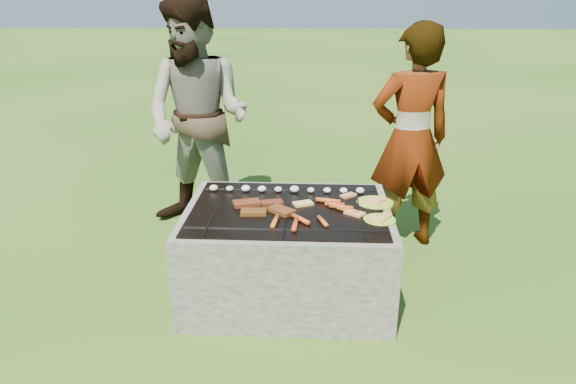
# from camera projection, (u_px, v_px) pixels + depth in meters

# --- Properties ---
(lawn) EXTENTS (60.00, 60.00, 0.00)m
(lawn) POSITION_uv_depth(u_px,v_px,m) (288.00, 291.00, 3.46)
(lawn) COLOR #2A4A12
(lawn) RESTS_ON ground
(fire_pit) EXTENTS (1.30, 1.00, 0.62)m
(fire_pit) POSITION_uv_depth(u_px,v_px,m) (288.00, 254.00, 3.36)
(fire_pit) COLOR gray
(fire_pit) RESTS_ON ground
(mushrooms) EXTENTS (1.06, 0.06, 0.04)m
(mushrooms) POSITION_uv_depth(u_px,v_px,m) (283.00, 189.00, 3.49)
(mushrooms) COLOR beige
(mushrooms) RESTS_ON fire_pit
(pork_slabs) EXTENTS (0.42, 0.28, 0.02)m
(pork_slabs) POSITION_uv_depth(u_px,v_px,m) (262.00, 207.00, 3.22)
(pork_slabs) COLOR #9D3E1C
(pork_slabs) RESTS_ON fire_pit
(sausages) EXTENTS (0.53, 0.49, 0.03)m
(sausages) POSITION_uv_depth(u_px,v_px,m) (316.00, 214.00, 3.12)
(sausages) COLOR orange
(sausages) RESTS_ON fire_pit
(bread_on_grate) EXTENTS (0.46, 0.42, 0.02)m
(bread_on_grate) POSITION_uv_depth(u_px,v_px,m) (333.00, 205.00, 3.26)
(bread_on_grate) COLOR #EAD077
(bread_on_grate) RESTS_ON fire_pit
(plate_far) EXTENTS (0.30, 0.30, 0.03)m
(plate_far) POSITION_uv_depth(u_px,v_px,m) (375.00, 203.00, 3.32)
(plate_far) COLOR yellow
(plate_far) RESTS_ON fire_pit
(plate_near) EXTENTS (0.23, 0.23, 0.03)m
(plate_near) POSITION_uv_depth(u_px,v_px,m) (380.00, 220.00, 3.07)
(plate_near) COLOR #B9CD31
(plate_near) RESTS_ON fire_pit
(cook) EXTENTS (0.69, 0.53, 1.71)m
(cook) POSITION_uv_depth(u_px,v_px,m) (410.00, 139.00, 3.86)
(cook) COLOR gray
(cook) RESTS_ON ground
(bystander) EXTENTS (1.10, 0.98, 1.89)m
(bystander) POSITION_uv_depth(u_px,v_px,m) (198.00, 118.00, 4.12)
(bystander) COLOR gray
(bystander) RESTS_ON ground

